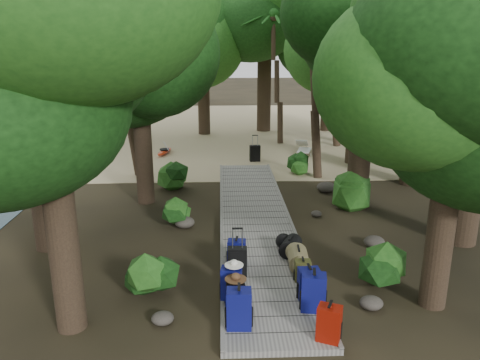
{
  "coord_description": "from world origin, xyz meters",
  "views": [
    {
      "loc": [
        -0.95,
        -11.41,
        4.87
      ],
      "look_at": [
        -0.4,
        1.85,
        1.0
      ],
      "focal_mm": 35.0,
      "sensor_mm": 36.0,
      "label": 1
    }
  ],
  "objects_px": {
    "lone_suitcase_on_sand": "(255,153)",
    "sun_lounger": "(304,148)",
    "backpack_right_b": "(314,290)",
    "backpack_right_d": "(303,269)",
    "duffel_right_khaki": "(298,258)",
    "backpack_left_d": "(237,251)",
    "backpack_left_b": "(236,295)",
    "backpack_left_a": "(239,307)",
    "backpack_left_c": "(231,282)",
    "kayak": "(165,151)",
    "suitcase_on_boardwalk": "(237,261)",
    "duffel_right_black": "(291,246)",
    "backpack_right_c": "(309,282)",
    "backpack_right_a": "(329,322)"
  },
  "relations": [
    {
      "from": "backpack_left_a",
      "to": "backpack_right_a",
      "type": "distance_m",
      "value": 1.54
    },
    {
      "from": "backpack_left_c",
      "to": "backpack_left_d",
      "type": "relative_size",
      "value": 1.21
    },
    {
      "from": "backpack_left_d",
      "to": "duffel_right_black",
      "type": "bearing_deg",
      "value": 24.67
    },
    {
      "from": "duffel_right_khaki",
      "to": "sun_lounger",
      "type": "xyz_separation_m",
      "value": [
        2.15,
        11.51,
        -0.05
      ]
    },
    {
      "from": "lone_suitcase_on_sand",
      "to": "sun_lounger",
      "type": "relative_size",
      "value": 0.4
    },
    {
      "from": "backpack_right_a",
      "to": "lone_suitcase_on_sand",
      "type": "height_order",
      "value": "backpack_right_a"
    },
    {
      "from": "backpack_left_a",
      "to": "suitcase_on_boardwalk",
      "type": "bearing_deg",
      "value": 91.13
    },
    {
      "from": "sun_lounger",
      "to": "backpack_right_a",
      "type": "bearing_deg",
      "value": -82.14
    },
    {
      "from": "backpack_left_a",
      "to": "backpack_right_b",
      "type": "height_order",
      "value": "backpack_left_a"
    },
    {
      "from": "backpack_left_b",
      "to": "kayak",
      "type": "bearing_deg",
      "value": 96.3
    },
    {
      "from": "backpack_left_c",
      "to": "sun_lounger",
      "type": "relative_size",
      "value": 0.43
    },
    {
      "from": "backpack_right_d",
      "to": "suitcase_on_boardwalk",
      "type": "bearing_deg",
      "value": 170.6
    },
    {
      "from": "backpack_left_c",
      "to": "duffel_right_khaki",
      "type": "relative_size",
      "value": 1.09
    },
    {
      "from": "backpack_right_a",
      "to": "backpack_right_b",
      "type": "xyz_separation_m",
      "value": [
        -0.08,
        0.93,
        0.06
      ]
    },
    {
      "from": "backpack_right_b",
      "to": "sun_lounger",
      "type": "distance_m",
      "value": 13.39
    },
    {
      "from": "backpack_left_a",
      "to": "lone_suitcase_on_sand",
      "type": "xyz_separation_m",
      "value": [
        1.17,
        12.39,
        -0.16
      ]
    },
    {
      "from": "backpack_right_d",
      "to": "duffel_right_khaki",
      "type": "distance_m",
      "value": 0.57
    },
    {
      "from": "duffel_right_khaki",
      "to": "suitcase_on_boardwalk",
      "type": "relative_size",
      "value": 1.07
    },
    {
      "from": "backpack_left_b",
      "to": "backpack_left_a",
      "type": "bearing_deg",
      "value": -91.6
    },
    {
      "from": "backpack_right_d",
      "to": "duffel_right_khaki",
      "type": "xyz_separation_m",
      "value": [
        0.0,
        0.57,
        -0.02
      ]
    },
    {
      "from": "backpack_right_b",
      "to": "duffel_right_khaki",
      "type": "height_order",
      "value": "backpack_right_b"
    },
    {
      "from": "duffel_right_khaki",
      "to": "kayak",
      "type": "distance_m",
      "value": 12.45
    },
    {
      "from": "backpack_right_d",
      "to": "duffel_right_khaki",
      "type": "relative_size",
      "value": 0.74
    },
    {
      "from": "backpack_left_a",
      "to": "duffel_right_khaki",
      "type": "relative_size",
      "value": 1.19
    },
    {
      "from": "backpack_right_d",
      "to": "duffel_right_black",
      "type": "bearing_deg",
      "value": 95.75
    },
    {
      "from": "sun_lounger",
      "to": "backpack_left_c",
      "type": "bearing_deg",
      "value": -89.77
    },
    {
      "from": "backpack_right_b",
      "to": "backpack_right_a",
      "type": "bearing_deg",
      "value": -74.87
    },
    {
      "from": "backpack_right_b",
      "to": "backpack_right_d",
      "type": "distance_m",
      "value": 1.14
    },
    {
      "from": "backpack_right_b",
      "to": "duffel_right_khaki",
      "type": "xyz_separation_m",
      "value": [
        -0.0,
        1.7,
        -0.17
      ]
    },
    {
      "from": "backpack_left_a",
      "to": "lone_suitcase_on_sand",
      "type": "height_order",
      "value": "backpack_left_a"
    },
    {
      "from": "backpack_left_b",
      "to": "backpack_right_b",
      "type": "height_order",
      "value": "backpack_right_b"
    },
    {
      "from": "duffel_right_khaki",
      "to": "backpack_left_d",
      "type": "bearing_deg",
      "value": 171.89
    },
    {
      "from": "backpack_right_c",
      "to": "backpack_right_d",
      "type": "xyz_separation_m",
      "value": [
        0.01,
        0.72,
        -0.1
      ]
    },
    {
      "from": "suitcase_on_boardwalk",
      "to": "backpack_right_b",
      "type": "bearing_deg",
      "value": -43.8
    },
    {
      "from": "backpack_left_d",
      "to": "kayak",
      "type": "distance_m",
      "value": 11.78
    },
    {
      "from": "duffel_right_black",
      "to": "duffel_right_khaki",
      "type": "bearing_deg",
      "value": -61.19
    },
    {
      "from": "backpack_right_b",
      "to": "lone_suitcase_on_sand",
      "type": "relative_size",
      "value": 1.16
    },
    {
      "from": "backpack_left_b",
      "to": "duffel_right_khaki",
      "type": "height_order",
      "value": "backpack_left_b"
    },
    {
      "from": "backpack_right_c",
      "to": "lone_suitcase_on_sand",
      "type": "bearing_deg",
      "value": 88.19
    },
    {
      "from": "kayak",
      "to": "duffel_right_black",
      "type": "bearing_deg",
      "value": -57.09
    },
    {
      "from": "backpack_right_d",
      "to": "duffel_right_black",
      "type": "relative_size",
      "value": 0.78
    },
    {
      "from": "backpack_left_c",
      "to": "kayak",
      "type": "relative_size",
      "value": 0.23
    },
    {
      "from": "backpack_right_c",
      "to": "sun_lounger",
      "type": "height_order",
      "value": "backpack_right_c"
    },
    {
      "from": "backpack_left_c",
      "to": "backpack_left_d",
      "type": "xyz_separation_m",
      "value": [
        0.15,
        1.55,
        -0.06
      ]
    },
    {
      "from": "backpack_right_a",
      "to": "lone_suitcase_on_sand",
      "type": "distance_m",
      "value": 12.82
    },
    {
      "from": "backpack_left_a",
      "to": "backpack_right_c",
      "type": "xyz_separation_m",
      "value": [
        1.38,
        0.91,
        -0.06
      ]
    },
    {
      "from": "suitcase_on_boardwalk",
      "to": "kayak",
      "type": "relative_size",
      "value": 0.2
    },
    {
      "from": "suitcase_on_boardwalk",
      "to": "sun_lounger",
      "type": "relative_size",
      "value": 0.37
    },
    {
      "from": "backpack_right_b",
      "to": "backpack_left_c",
      "type": "bearing_deg",
      "value": 173.64
    },
    {
      "from": "backpack_left_a",
      "to": "duffel_right_khaki",
      "type": "distance_m",
      "value": 2.61
    }
  ]
}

